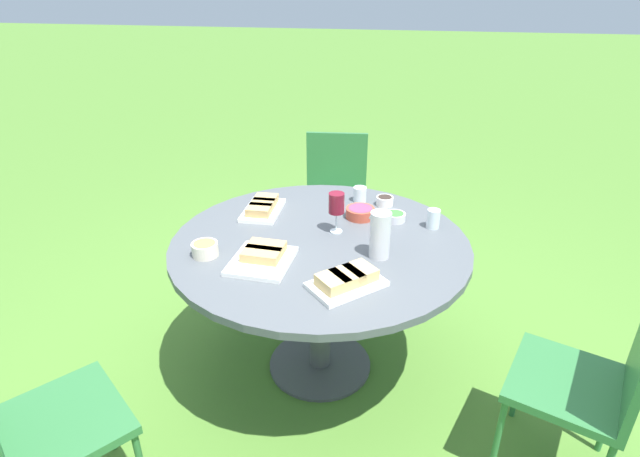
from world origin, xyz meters
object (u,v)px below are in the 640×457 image
Objects in this scene: chair_far_back at (595,377)px; water_pitcher at (380,235)px; dining_table at (320,259)px; chair_near_left at (336,186)px; chair_near_right at (30,420)px; wine_glass at (336,204)px.

water_pitcher reaches higher than chair_far_back.
chair_near_left is at bearing -83.30° from dining_table.
chair_near_right is 1.47m from water_pitcher.
chair_far_back is at bearing 127.30° from chair_near_left.
water_pitcher reaches higher than chair_near_left.
water_pitcher is at bearing 138.83° from wine_glass.
wine_glass reaches higher than dining_table.
wine_glass is (0.23, -0.20, 0.04)m from water_pitcher.
chair_far_back is 4.16× the size of water_pitcher.
chair_near_left reaches higher than dining_table.
dining_table is 1.58× the size of chair_near_left.
water_pitcher reaches higher than dining_table.
chair_near_left is 2.40m from chair_near_right.
wine_glass is (-0.06, -0.10, 0.25)m from dining_table.
water_pitcher is (-0.44, 1.38, 0.35)m from chair_near_left.
chair_near_left is 2.14m from chair_far_back.
wine_glass is (-0.21, 1.18, 0.39)m from chair_near_left.
chair_far_back is at bearing 159.14° from water_pitcher.
chair_near_right is 4.39× the size of wine_glass.
wine_glass reaches higher than chair_near_left.
dining_table is 1.23m from chair_far_back.
dining_table is 1.58× the size of chair_far_back.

